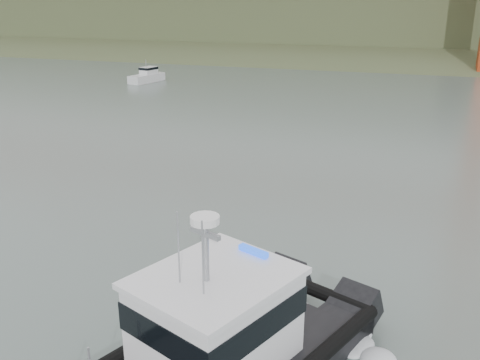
# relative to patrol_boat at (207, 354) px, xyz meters

# --- Properties ---
(ground) EXTENTS (400.00, 400.00, 0.00)m
(ground) POSITION_rel_patrol_boat_xyz_m (-3.26, 2.74, -1.53)
(ground) COLOR #4E5C57
(ground) RESTS_ON ground
(headlands) EXTENTS (500.00, 105.36, 27.12)m
(headlands) POSITION_rel_patrol_boat_xyz_m (-3.26, 128.24, 5.52)
(headlands) COLOR #3F4F2D
(headlands) RESTS_ON ground
(patrol_boat) EXTENTS (9.02, 13.38, 6.11)m
(patrol_boat) POSITION_rel_patrol_boat_xyz_m (0.00, 0.00, 0.00)
(patrol_boat) COLOR black
(patrol_boat) RESTS_ON ground
(motorboat) EXTENTS (3.18, 6.03, 3.16)m
(motorboat) POSITION_rel_patrol_boat_xyz_m (-30.74, 54.71, -0.74)
(motorboat) COLOR silver
(motorboat) RESTS_ON ground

